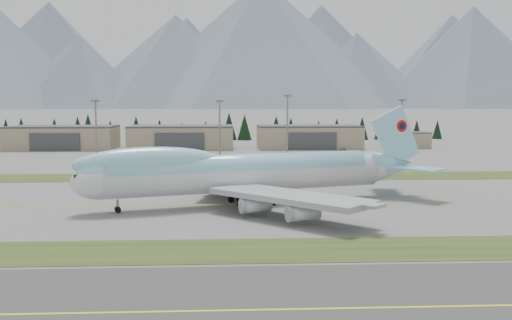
{
  "coord_description": "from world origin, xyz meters",
  "views": [
    {
      "loc": [
        6.5,
        -119.26,
        21.5
      ],
      "look_at": [
        13.21,
        14.38,
        8.0
      ],
      "focal_mm": 40.0,
      "sensor_mm": 36.0,
      "label": 1
    }
  ],
  "objects": [
    {
      "name": "floodlight_masts",
      "position": [
        -19.88,
        110.36,
        15.93
      ],
      "size": [
        179.24,
        9.67,
        24.68
      ],
      "color": "slate",
      "rests_on": "ground"
    },
    {
      "name": "mountain_ridge_front",
      "position": [
        170.29,
        2210.76,
        233.97
      ],
      "size": [
        4290.74,
        1241.71,
        528.4
      ],
      "color": "slate",
      "rests_on": "ground"
    },
    {
      "name": "boeing_747_freighter",
      "position": [
        9.8,
        -0.1,
        6.91
      ],
      "size": [
        79.3,
        65.68,
        20.94
      ],
      "rotation": [
        0.0,
        0.0,
        0.3
      ],
      "color": "silver",
      "rests_on": "ground"
    },
    {
      "name": "grass_strip_far",
      "position": [
        0.0,
        45.0,
        0.0
      ],
      "size": [
        400.0,
        18.0,
        0.08
      ],
      "primitive_type": "cube",
      "color": "#2E4017",
      "rests_on": "ground"
    },
    {
      "name": "hangar_right",
      "position": [
        45.0,
        149.9,
        5.39
      ],
      "size": [
        48.0,
        26.6,
        10.8
      ],
      "color": "gray",
      "rests_on": "ground"
    },
    {
      "name": "hangar_center",
      "position": [
        -15.0,
        149.9,
        5.39
      ],
      "size": [
        48.0,
        26.6,
        10.8
      ],
      "color": "gray",
      "rests_on": "ground"
    },
    {
      "name": "service_vehicle_c",
      "position": [
        59.04,
        136.49,
        0.0
      ],
      "size": [
        3.24,
        4.29,
        1.16
      ],
      "primitive_type": "imported",
      "rotation": [
        0.0,
        0.0,
        -0.47
      ],
      "color": "#A6A6AB",
      "rests_on": "ground"
    },
    {
      "name": "mountain_ridge_rear",
      "position": [
        123.92,
        2900.0,
        257.08
      ],
      "size": [
        4426.19,
        1069.96,
        534.98
      ],
      "color": "slate",
      "rests_on": "ground"
    },
    {
      "name": "service_vehicle_a",
      "position": [
        -30.41,
        128.58,
        0.0
      ],
      "size": [
        1.65,
        3.46,
        1.14
      ],
      "primitive_type": "imported",
      "rotation": [
        0.0,
        0.0,
        0.09
      ],
      "color": "silver",
      "rests_on": "ground"
    },
    {
      "name": "grass_strip_near",
      "position": [
        0.0,
        -38.0,
        0.0
      ],
      "size": [
        400.0,
        14.0,
        0.08
      ],
      "primitive_type": "cube",
      "color": "#2E4017",
      "rests_on": "ground"
    },
    {
      "name": "taxiway_line_main",
      "position": [
        0.0,
        0.0,
        0.0
      ],
      "size": [
        400.0,
        0.4,
        0.02
      ],
      "primitive_type": "cube",
      "color": "yellow",
      "rests_on": "ground"
    },
    {
      "name": "conifer_belt",
      "position": [
        3.82,
        212.0,
        6.84
      ],
      "size": [
        271.62,
        15.28,
        16.79
      ],
      "color": "black",
      "rests_on": "ground"
    },
    {
      "name": "asphalt_taxiway",
      "position": [
        0.0,
        -62.0,
        0.0
      ],
      "size": [
        400.0,
        32.0,
        0.04
      ],
      "primitive_type": "cube",
      "color": "#3C3C3C",
      "rests_on": "ground"
    },
    {
      "name": "service_vehicle_b",
      "position": [
        29.34,
        115.72,
        0.0
      ],
      "size": [
        3.77,
        2.34,
        1.17
      ],
      "primitive_type": "imported",
      "rotation": [
        0.0,
        0.0,
        1.24
      ],
      "color": "gold",
      "rests_on": "ground"
    },
    {
      "name": "hangar_left",
      "position": [
        -70.0,
        149.9,
        5.39
      ],
      "size": [
        48.0,
        26.6,
        10.8
      ],
      "color": "gray",
      "rests_on": "ground"
    },
    {
      "name": "control_shed",
      "position": [
        95.0,
        148.0,
        3.8
      ],
      "size": [
        14.0,
        12.0,
        7.6
      ],
      "color": "gray",
      "rests_on": "ground"
    },
    {
      "name": "taxiway_line_near",
      "position": [
        0.0,
        -62.0,
        0.0
      ],
      "size": [
        400.0,
        0.4,
        0.02
      ],
      "primitive_type": "cube",
      "color": "yellow",
      "rests_on": "ground"
    },
    {
      "name": "ground",
      "position": [
        0.0,
        0.0,
        0.0
      ],
      "size": [
        7000.0,
        7000.0,
        0.0
      ],
      "primitive_type": "plane",
      "color": "slate",
      "rests_on": "ground"
    }
  ]
}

